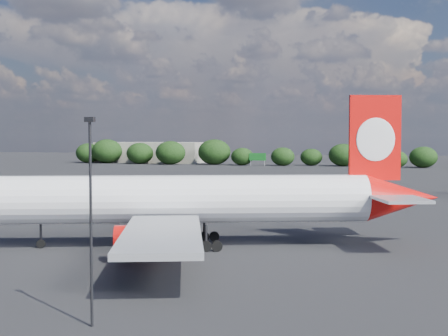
# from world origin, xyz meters

# --- Properties ---
(ground) EXTENTS (500.00, 500.00, 0.00)m
(ground) POSITION_xyz_m (0.00, 60.00, 0.00)
(ground) COLOR black
(ground) RESTS_ON ground
(qantas_airliner) EXTENTS (43.65, 41.93, 14.63)m
(qantas_airliner) POSITION_xyz_m (11.87, 18.92, 4.45)
(qantas_airliner) COLOR white
(qantas_airliner) RESTS_ON ground
(apron_lamp_post) EXTENTS (0.55, 0.30, 11.74)m
(apron_lamp_post) POSITION_xyz_m (13.62, -6.85, 6.52)
(apron_lamp_post) COLOR black
(apron_lamp_post) RESTS_ON ground
(terminal_building) EXTENTS (42.00, 16.00, 8.00)m
(terminal_building) POSITION_xyz_m (-65.00, 192.00, 4.00)
(terminal_building) COLOR gray
(terminal_building) RESTS_ON ground
(highway_sign) EXTENTS (6.00, 0.30, 4.50)m
(highway_sign) POSITION_xyz_m (-18.00, 176.00, 3.13)
(highway_sign) COLOR #125D1C
(highway_sign) RESTS_ON ground
(billboard_yellow) EXTENTS (5.00, 0.30, 5.50)m
(billboard_yellow) POSITION_xyz_m (12.00, 182.00, 3.87)
(billboard_yellow) COLOR yellow
(billboard_yellow) RESTS_ON ground
(horizon_treeline) EXTENTS (201.36, 14.18, 9.32)m
(horizon_treeline) POSITION_xyz_m (-0.76, 180.21, 3.99)
(horizon_treeline) COLOR black
(horizon_treeline) RESTS_ON ground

